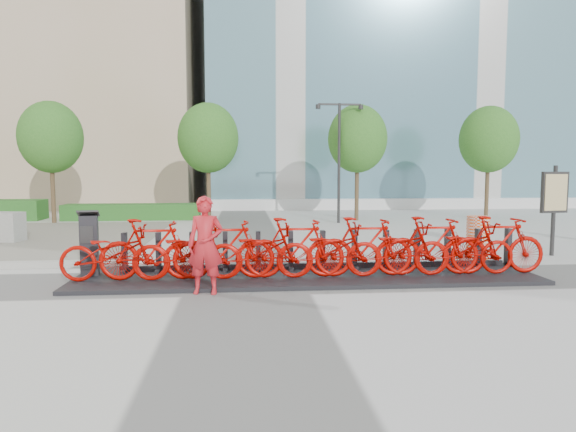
{
  "coord_description": "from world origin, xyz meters",
  "views": [
    {
      "loc": [
        -0.06,
        -10.36,
        2.31
      ],
      "look_at": [
        1.0,
        1.5,
        1.2
      ],
      "focal_mm": 32.0,
      "sensor_mm": 36.0,
      "label": 1
    }
  ],
  "objects": [
    {
      "name": "ground",
      "position": [
        0.0,
        0.0,
        0.0
      ],
      "size": [
        120.0,
        120.0,
        0.0
      ],
      "primitive_type": "plane",
      "color": "#B7B7B7"
    },
    {
      "name": "glass_building",
      "position": [
        14.0,
        26.0,
        12.0
      ],
      "size": [
        32.0,
        16.0,
        24.0
      ],
      "primitive_type": "cube",
      "color": "#3D688A",
      "rests_on": "ground"
    },
    {
      "name": "hedge_b",
      "position": [
        -5.0,
        13.2,
        0.35
      ],
      "size": [
        6.0,
        1.2,
        0.7
      ],
      "primitive_type": "cube",
      "color": "#3F6A30",
      "rests_on": "ground"
    },
    {
      "name": "tree_0",
      "position": [
        -8.0,
        12.0,
        3.59
      ],
      "size": [
        2.6,
        2.6,
        5.1
      ],
      "color": "brown",
      "rests_on": "ground"
    },
    {
      "name": "tree_1",
      "position": [
        -1.5,
        12.0,
        3.59
      ],
      "size": [
        2.6,
        2.6,
        5.1
      ],
      "color": "brown",
      "rests_on": "ground"
    },
    {
      "name": "tree_2",
      "position": [
        5.0,
        12.0,
        3.59
      ],
      "size": [
        2.6,
        2.6,
        5.1
      ],
      "color": "brown",
      "rests_on": "ground"
    },
    {
      "name": "tree_3",
      "position": [
        11.0,
        12.0,
        3.59
      ],
      "size": [
        2.6,
        2.6,
        5.1
      ],
      "color": "brown",
      "rests_on": "ground"
    },
    {
      "name": "streetlamp",
      "position": [
        4.0,
        11.0,
        3.13
      ],
      "size": [
        2.0,
        0.2,
        5.0
      ],
      "color": "#242424",
      "rests_on": "ground"
    },
    {
      "name": "dock_pad",
      "position": [
        1.3,
        0.3,
        0.04
      ],
      "size": [
        9.6,
        2.4,
        0.08
      ],
      "primitive_type": "cube",
      "color": "black",
      "rests_on": "ground"
    },
    {
      "name": "dock_rail_posts",
      "position": [
        1.72,
        0.77,
        0.51
      ],
      "size": [
        8.74,
        0.5,
        0.85
      ],
      "primitive_type": null,
      "color": "black",
      "rests_on": "dock_pad"
    },
    {
      "name": "bike_0",
      "position": [
        -2.6,
        -0.05,
        0.64
      ],
      "size": [
        2.11,
        0.74,
        1.11
      ],
      "primitive_type": "imported",
      "rotation": [
        0.0,
        0.0,
        1.57
      ],
      "color": "#A90700",
      "rests_on": "dock_pad"
    },
    {
      "name": "bike_1",
      "position": [
        -1.88,
        -0.05,
        0.7
      ],
      "size": [
        2.05,
        0.58,
        1.23
      ],
      "primitive_type": "imported",
      "rotation": [
        0.0,
        0.0,
        1.57
      ],
      "color": "#A90700",
      "rests_on": "dock_pad"
    },
    {
      "name": "bike_2",
      "position": [
        -1.16,
        -0.05,
        0.64
      ],
      "size": [
        2.11,
        0.74,
        1.11
      ],
      "primitive_type": "imported",
      "rotation": [
        0.0,
        0.0,
        1.57
      ],
      "color": "#A90700",
      "rests_on": "dock_pad"
    },
    {
      "name": "bike_3",
      "position": [
        -0.44,
        -0.05,
        0.7
      ],
      "size": [
        2.05,
        0.58,
        1.23
      ],
      "primitive_type": "imported",
      "rotation": [
        0.0,
        0.0,
        1.57
      ],
      "color": "#A90700",
      "rests_on": "dock_pad"
    },
    {
      "name": "bike_4",
      "position": [
        0.28,
        -0.05,
        0.64
      ],
      "size": [
        2.11,
        0.74,
        1.11
      ],
      "primitive_type": "imported",
      "rotation": [
        0.0,
        0.0,
        1.57
      ],
      "color": "#A90700",
      "rests_on": "dock_pad"
    },
    {
      "name": "bike_5",
      "position": [
        1.0,
        -0.05,
        0.7
      ],
      "size": [
        2.05,
        0.58,
        1.23
      ],
      "primitive_type": "imported",
      "rotation": [
        0.0,
        0.0,
        1.57
      ],
      "color": "#A90700",
      "rests_on": "dock_pad"
    },
    {
      "name": "bike_6",
      "position": [
        1.72,
        -0.05,
        0.64
      ],
      "size": [
        2.11,
        0.74,
        1.11
      ],
      "primitive_type": "imported",
      "rotation": [
        0.0,
        0.0,
        1.57
      ],
      "color": "#A90700",
      "rests_on": "dock_pad"
    },
    {
      "name": "bike_7",
      "position": [
        2.44,
        -0.05,
        0.7
      ],
      "size": [
        2.05,
        0.58,
        1.23
      ],
      "primitive_type": "imported",
      "rotation": [
        0.0,
        0.0,
        1.57
      ],
      "color": "#A90700",
      "rests_on": "dock_pad"
    },
    {
      "name": "bike_8",
      "position": [
        3.16,
        -0.05,
        0.64
      ],
      "size": [
        2.11,
        0.74,
        1.11
      ],
      "primitive_type": "imported",
      "rotation": [
        0.0,
        0.0,
        1.57
      ],
      "color": "#A90700",
      "rests_on": "dock_pad"
    },
    {
      "name": "bike_9",
      "position": [
        3.88,
        -0.05,
        0.7
      ],
      "size": [
        2.05,
        0.58,
        1.23
      ],
      "primitive_type": "imported",
      "rotation": [
        0.0,
        0.0,
        1.57
      ],
      "color": "#A90700",
      "rests_on": "dock_pad"
    },
    {
      "name": "bike_10",
      "position": [
        4.6,
        -0.05,
        0.64
      ],
      "size": [
        2.11,
        0.74,
        1.11
      ],
      "primitive_type": "imported",
      "rotation": [
        0.0,
        0.0,
        1.57
      ],
      "color": "#A90700",
      "rests_on": "dock_pad"
    },
    {
      "name": "bike_11",
      "position": [
        5.32,
        -0.05,
        0.7
      ],
      "size": [
        2.05,
        0.58,
        1.23
      ],
      "primitive_type": "imported",
      "rotation": [
        0.0,
        0.0,
        1.57
      ],
      "color": "#A90700",
      "rests_on": "dock_pad"
    },
    {
      "name": "kiosk",
      "position": [
        -3.24,
        0.54,
        0.74
      ],
      "size": [
        0.47,
        0.42,
        1.38
      ],
      "rotation": [
        0.0,
        0.0,
        0.16
      ],
      "color": "black",
      "rests_on": "dock_pad"
    },
    {
      "name": "worker_red",
      "position": [
        -0.74,
        -0.94,
        0.9
      ],
      "size": [
        0.71,
        0.51,
        1.81
      ],
      "primitive_type": "imported",
      "rotation": [
        0.0,
        0.0,
        -0.13
      ],
      "color": "red",
      "rests_on": "ground"
    },
    {
      "name": "construction_barrel",
      "position": [
        5.96,
        2.21,
        0.55
      ],
      "size": [
        0.7,
        0.7,
        1.09
      ],
      "primitive_type": "cylinder",
      "rotation": [
        0.0,
        0.0,
        -0.27
      ],
      "color": "#FF4700",
      "rests_on": "ground"
    },
    {
      "name": "map_sign",
      "position": [
        8.12,
        2.43,
        1.58
      ],
      "size": [
        0.79,
        0.24,
        2.38
      ],
      "rotation": [
        0.0,
        0.0,
        0.16
      ],
      "color": "#242424",
      "rests_on": "ground"
    }
  ]
}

